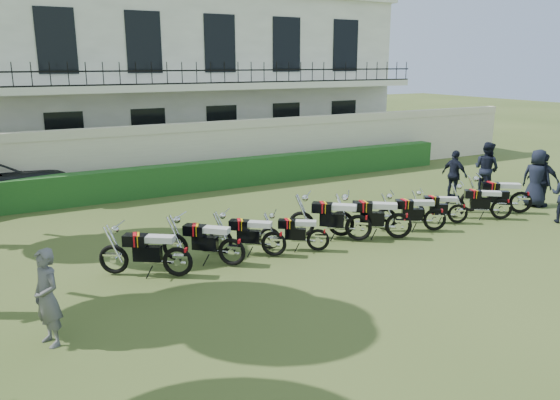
{
  "coord_description": "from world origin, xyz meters",
  "views": [
    {
      "loc": [
        -7.13,
        -10.57,
        4.4
      ],
      "look_at": [
        -0.63,
        1.24,
        0.98
      ],
      "focal_mm": 35.0,
      "sensor_mm": 36.0,
      "label": 1
    }
  ],
  "objects_px": {
    "motorcycle_4": "(359,221)",
    "motorcycle_7": "(458,209)",
    "motorcycle_5": "(399,219)",
    "officer_2": "(543,180)",
    "motorcycle_0": "(178,254)",
    "officer_5": "(454,175)",
    "officer_3": "(537,178)",
    "officer_4": "(486,169)",
    "motorcycle_9": "(521,197)",
    "inspector": "(47,298)",
    "motorcycle_1": "(232,245)",
    "motorcycle_2": "(274,238)",
    "motorcycle_3": "(318,234)",
    "motorcycle_8": "(502,204)",
    "motorcycle_6": "(435,214)"
  },
  "relations": [
    {
      "from": "motorcycle_4",
      "to": "motorcycle_7",
      "type": "distance_m",
      "value": 3.37
    },
    {
      "from": "motorcycle_5",
      "to": "officer_2",
      "type": "distance_m",
      "value": 6.11
    },
    {
      "from": "motorcycle_0",
      "to": "officer_5",
      "type": "xyz_separation_m",
      "value": [
        10.22,
        2.22,
        0.29
      ]
    },
    {
      "from": "motorcycle_5",
      "to": "officer_3",
      "type": "bearing_deg",
      "value": -48.72
    },
    {
      "from": "motorcycle_5",
      "to": "officer_5",
      "type": "xyz_separation_m",
      "value": [
        4.49,
        2.48,
        0.27
      ]
    },
    {
      "from": "officer_4",
      "to": "officer_5",
      "type": "xyz_separation_m",
      "value": [
        -1.25,
        0.2,
        -0.11
      ]
    },
    {
      "from": "motorcycle_9",
      "to": "inspector",
      "type": "distance_m",
      "value": 13.3
    },
    {
      "from": "motorcycle_4",
      "to": "officer_2",
      "type": "relative_size",
      "value": 0.99
    },
    {
      "from": "motorcycle_1",
      "to": "motorcycle_2",
      "type": "distance_m",
      "value": 1.1
    },
    {
      "from": "motorcycle_3",
      "to": "officer_3",
      "type": "distance_m",
      "value": 8.26
    },
    {
      "from": "motorcycle_9",
      "to": "officer_5",
      "type": "xyz_separation_m",
      "value": [
        -0.3,
        2.36,
        0.28
      ]
    },
    {
      "from": "inspector",
      "to": "officer_2",
      "type": "bearing_deg",
      "value": 76.29
    },
    {
      "from": "motorcycle_3",
      "to": "officer_5",
      "type": "xyz_separation_m",
      "value": [
        6.78,
        2.28,
        0.37
      ]
    },
    {
      "from": "motorcycle_2",
      "to": "motorcycle_7",
      "type": "height_order",
      "value": "motorcycle_2"
    },
    {
      "from": "motorcycle_2",
      "to": "motorcycle_3",
      "type": "bearing_deg",
      "value": -60.38
    },
    {
      "from": "motorcycle_8",
      "to": "inspector",
      "type": "bearing_deg",
      "value": 134.3
    },
    {
      "from": "motorcycle_5",
      "to": "motorcycle_0",
      "type": "bearing_deg",
      "value": 123.69
    },
    {
      "from": "motorcycle_5",
      "to": "motorcycle_7",
      "type": "distance_m",
      "value": 2.39
    },
    {
      "from": "motorcycle_6",
      "to": "motorcycle_7",
      "type": "xyz_separation_m",
      "value": [
        1.08,
        0.21,
        -0.05
      ]
    },
    {
      "from": "motorcycle_5",
      "to": "officer_3",
      "type": "height_order",
      "value": "officer_3"
    },
    {
      "from": "motorcycle_3",
      "to": "motorcycle_4",
      "type": "xyz_separation_m",
      "value": [
        1.3,
        0.15,
        0.1
      ]
    },
    {
      "from": "motorcycle_0",
      "to": "motorcycle_2",
      "type": "bearing_deg",
      "value": -52.1
    },
    {
      "from": "motorcycle_5",
      "to": "officer_4",
      "type": "height_order",
      "value": "officer_4"
    },
    {
      "from": "motorcycle_0",
      "to": "motorcycle_6",
      "type": "height_order",
      "value": "motorcycle_0"
    },
    {
      "from": "motorcycle_2",
      "to": "motorcycle_7",
      "type": "bearing_deg",
      "value": -51.95
    },
    {
      "from": "motorcycle_4",
      "to": "officer_2",
      "type": "height_order",
      "value": "officer_2"
    },
    {
      "from": "officer_5",
      "to": "motorcycle_8",
      "type": "bearing_deg",
      "value": 156.53
    },
    {
      "from": "officer_4",
      "to": "motorcycle_8",
      "type": "bearing_deg",
      "value": 132.26
    },
    {
      "from": "officer_4",
      "to": "officer_2",
      "type": "bearing_deg",
      "value": -176.9
    },
    {
      "from": "motorcycle_0",
      "to": "motorcycle_5",
      "type": "relative_size",
      "value": 0.97
    },
    {
      "from": "motorcycle_1",
      "to": "motorcycle_2",
      "type": "height_order",
      "value": "motorcycle_1"
    },
    {
      "from": "motorcycle_3",
      "to": "officer_3",
      "type": "bearing_deg",
      "value": -52.83
    },
    {
      "from": "motorcycle_6",
      "to": "inspector",
      "type": "relative_size",
      "value": 1.06
    },
    {
      "from": "motorcycle_4",
      "to": "officer_3",
      "type": "distance_m",
      "value": 6.95
    },
    {
      "from": "motorcycle_1",
      "to": "inspector",
      "type": "bearing_deg",
      "value": 157.15
    },
    {
      "from": "motorcycle_7",
      "to": "inspector",
      "type": "xyz_separation_m",
      "value": [
        -10.79,
        -1.7,
        0.37
      ]
    },
    {
      "from": "motorcycle_2",
      "to": "motorcycle_6",
      "type": "distance_m",
      "value": 4.69
    },
    {
      "from": "motorcycle_7",
      "to": "officer_3",
      "type": "xyz_separation_m",
      "value": [
        3.57,
        0.25,
        0.47
      ]
    },
    {
      "from": "motorcycle_3",
      "to": "motorcycle_6",
      "type": "relative_size",
      "value": 0.86
    },
    {
      "from": "motorcycle_5",
      "to": "motorcycle_6",
      "type": "distance_m",
      "value": 1.3
    },
    {
      "from": "motorcycle_5",
      "to": "motorcycle_7",
      "type": "height_order",
      "value": "motorcycle_5"
    },
    {
      "from": "motorcycle_5",
      "to": "motorcycle_9",
      "type": "height_order",
      "value": "motorcycle_5"
    },
    {
      "from": "officer_5",
      "to": "motorcycle_0",
      "type": "bearing_deg",
      "value": 94.87
    },
    {
      "from": "inspector",
      "to": "motorcycle_6",
      "type": "bearing_deg",
      "value": 77.86
    },
    {
      "from": "motorcycle_1",
      "to": "motorcycle_5",
      "type": "xyz_separation_m",
      "value": [
        4.48,
        -0.3,
        0.04
      ]
    },
    {
      "from": "motorcycle_4",
      "to": "officer_5",
      "type": "distance_m",
      "value": 5.88
    },
    {
      "from": "motorcycle_1",
      "to": "officer_2",
      "type": "xyz_separation_m",
      "value": [
        10.57,
        0.09,
        0.34
      ]
    },
    {
      "from": "motorcycle_9",
      "to": "motorcycle_1",
      "type": "bearing_deg",
      "value": 124.9
    },
    {
      "from": "motorcycle_1",
      "to": "inspector",
      "type": "height_order",
      "value": "inspector"
    },
    {
      "from": "motorcycle_2",
      "to": "motorcycle_1",
      "type": "bearing_deg",
      "value": 134.05
    }
  ]
}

